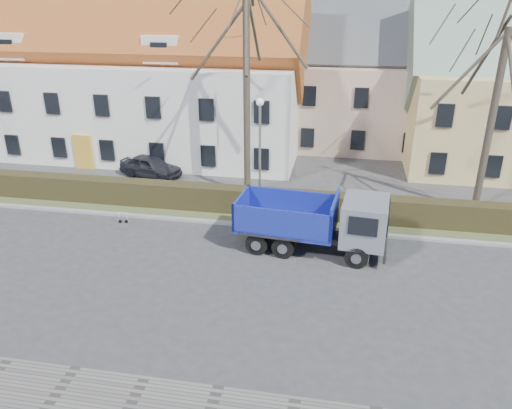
% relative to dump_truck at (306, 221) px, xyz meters
% --- Properties ---
extents(ground, '(120.00, 120.00, 0.00)m').
position_rel_dump_truck_xyz_m(ground, '(-1.71, -2.78, -1.35)').
color(ground, '#373739').
extents(curb_far, '(80.00, 0.30, 0.12)m').
position_rel_dump_truck_xyz_m(curb_far, '(-1.71, 1.82, -1.29)').
color(curb_far, gray).
rests_on(curb_far, ground).
extents(grass_strip, '(80.00, 3.00, 0.10)m').
position_rel_dump_truck_xyz_m(grass_strip, '(-1.71, 3.42, -1.30)').
color(grass_strip, '#48532E').
rests_on(grass_strip, ground).
extents(hedge, '(60.00, 0.90, 1.30)m').
position_rel_dump_truck_xyz_m(hedge, '(-1.71, 3.22, -0.70)').
color(hedge, '#2B2615').
rests_on(hedge, ground).
extents(building_white, '(26.80, 10.80, 9.50)m').
position_rel_dump_truck_xyz_m(building_white, '(-14.71, 13.22, 3.40)').
color(building_white, white).
rests_on(building_white, ground).
extents(building_pink, '(10.80, 8.80, 8.00)m').
position_rel_dump_truck_xyz_m(building_pink, '(2.29, 17.22, 2.65)').
color(building_pink, '#C7A58D').
rests_on(building_pink, ground).
extents(tree_1, '(9.20, 9.20, 12.65)m').
position_rel_dump_truck_xyz_m(tree_1, '(-3.71, 5.72, 4.98)').
color(tree_1, '#393227').
rests_on(tree_1, ground).
extents(tree_2, '(8.00, 8.00, 11.00)m').
position_rel_dump_truck_xyz_m(tree_2, '(8.29, 5.72, 4.15)').
color(tree_2, '#393227').
rests_on(tree_2, ground).
extents(dump_truck, '(6.93, 3.11, 2.69)m').
position_rel_dump_truck_xyz_m(dump_truck, '(0.00, 0.00, 0.00)').
color(dump_truck, navy).
rests_on(dump_truck, ground).
extents(streetlight, '(0.45, 0.45, 5.79)m').
position_rel_dump_truck_xyz_m(streetlight, '(-2.76, 4.22, 1.55)').
color(streetlight, gray).
rests_on(streetlight, ground).
extents(cart_frame, '(0.76, 0.51, 0.64)m').
position_rel_dump_truck_xyz_m(cart_frame, '(-9.20, 1.02, -1.02)').
color(cart_frame, silver).
rests_on(cart_frame, ground).
extents(parked_car_a, '(4.16, 2.54, 1.32)m').
position_rel_dump_truck_xyz_m(parked_car_a, '(-10.03, 7.50, -0.68)').
color(parked_car_a, black).
rests_on(parked_car_a, ground).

